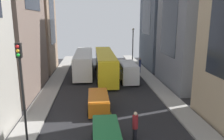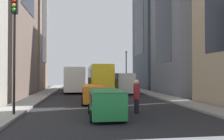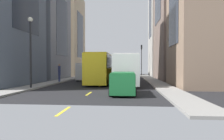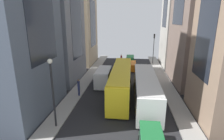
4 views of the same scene
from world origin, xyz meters
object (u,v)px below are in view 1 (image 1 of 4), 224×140
car_green_2 (106,137)px  streetcar_yellow (105,62)px  city_bus_white (84,61)px  car_green_1 (86,57)px  pedestrian_waiting_curb (135,125)px  traffic_light_near_corner (21,77)px  pedestrian_crossing_mid (140,65)px  car_orange_0 (98,101)px  delivery_van_white (128,71)px

car_green_2 → streetcar_yellow: bearing=86.7°
city_bus_white → car_green_1: size_ratio=3.06×
pedestrian_waiting_curb → traffic_light_near_corner: (-7.26, -0.09, 3.63)m
car_green_1 → pedestrian_crossing_mid: pedestrian_crossing_mid is taller
car_orange_0 → car_green_1: 23.65m
streetcar_yellow → delivery_van_white: (2.90, -2.92, -0.61)m
delivery_van_white → pedestrian_crossing_mid: (2.61, 4.52, -0.14)m
pedestrian_crossing_mid → traffic_light_near_corner: size_ratio=0.34×
streetcar_yellow → car_green_1: streetcar_yellow is taller
streetcar_yellow → traffic_light_near_corner: size_ratio=2.10×
car_green_2 → car_orange_0: bearing=92.8°
streetcar_yellow → car_green_2: (-1.06, -18.65, -1.21)m
delivery_van_white → city_bus_white: bearing=139.3°
pedestrian_waiting_curb → pedestrian_crossing_mid: bearing=-19.8°
pedestrian_waiting_curb → car_green_2: bearing=110.0°
streetcar_yellow → pedestrian_waiting_curb: streetcar_yellow is taller
car_green_1 → pedestrian_crossing_mid: 12.97m
delivery_van_white → pedestrian_waiting_curb: (-1.91, -14.70, -0.40)m
streetcar_yellow → traffic_light_near_corner: traffic_light_near_corner is taller
car_orange_0 → traffic_light_near_corner: (-4.89, -5.51, 3.84)m
pedestrian_waiting_curb → streetcar_yellow: bearing=-3.3°
city_bus_white → car_green_2: 21.08m
delivery_van_white → car_green_2: 16.23m
city_bus_white → pedestrian_waiting_curb: 20.37m
city_bus_white → pedestrian_crossing_mid: size_ratio=5.54×
pedestrian_crossing_mid → streetcar_yellow: bearing=15.6°
pedestrian_waiting_curb → traffic_light_near_corner: traffic_light_near_corner is taller
car_green_1 → car_orange_0: bearing=-86.0°
city_bus_white → pedestrian_crossing_mid: (8.67, -0.69, -0.64)m
pedestrian_waiting_curb → car_orange_0: bearing=17.0°
traffic_light_near_corner → pedestrian_waiting_curb: bearing=0.7°
city_bus_white → car_orange_0: size_ratio=2.96×
city_bus_white → streetcar_yellow: size_ratio=0.90×
car_green_2 → traffic_light_near_corner: size_ratio=0.62×
car_green_2 → pedestrian_waiting_curb: pedestrian_waiting_curb is taller
city_bus_white → delivery_van_white: (6.06, -5.21, -0.50)m
car_green_1 → pedestrian_waiting_curb: size_ratio=1.96×
delivery_van_white → car_green_2: size_ratio=1.28×
pedestrian_crossing_mid → traffic_light_near_corner: bearing=57.9°
car_orange_0 → streetcar_yellow: bearing=83.6°
car_orange_0 → car_green_1: bearing=94.0°
delivery_van_white → car_green_1: (-5.91, 14.30, -0.53)m
delivery_van_white → pedestrian_waiting_curb: size_ratio=2.51×
car_orange_0 → traffic_light_near_corner: traffic_light_near_corner is taller
city_bus_white → traffic_light_near_corner: traffic_light_near_corner is taller
city_bus_white → pedestrian_crossing_mid: 8.72m
pedestrian_waiting_curb → traffic_light_near_corner: bearing=84.2°
delivery_van_white → pedestrian_waiting_curb: delivery_van_white is taller
city_bus_white → car_green_2: city_bus_white is taller
city_bus_white → car_green_2: bearing=-84.3°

